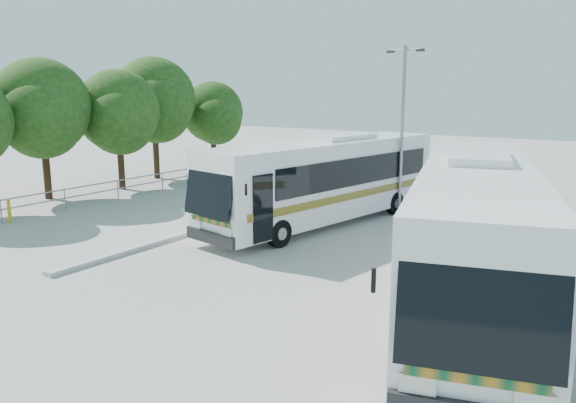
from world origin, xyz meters
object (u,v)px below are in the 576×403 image
Objects in this scene: tree_far_e at (213,112)px; coach_main at (326,179)px; tree_far_d at (155,99)px; coach_adjacent at (475,229)px; bollard at (9,211)px; tree_far_b at (42,107)px; tree_far_c at (119,111)px; lamppost at (402,124)px.

coach_main is at bearing -32.73° from tree_far_e.
coach_main is at bearing -16.71° from tree_far_d.
coach_adjacent is 13.38× the size of bollard.
tree_far_b reaches higher than coach_adjacent.
tree_far_c reaches higher than coach_adjacent.
coach_adjacent is at bearing -46.31° from lamppost.
bollard is (3.61, -11.61, -4.32)m from tree_far_d.
tree_far_c is at bearing -72.17° from tree_far_d.
tree_far_b is at bearing -87.77° from tree_far_d.
tree_far_e is at bearing 81.37° from tree_far_d.
bollard is at bearing -72.72° from tree_far_d.
tree_far_e is 6.03× the size of bollard.
tree_far_e is 16.67m from lamppost.
lamppost reaches higher than tree_far_b.
lamppost is (15.16, 2.50, -0.27)m from tree_far_c.
tree_far_c reaches higher than tree_far_e.
coach_main is at bearing 127.72° from coach_adjacent.
tree_far_d is 24.25m from coach_adjacent.
tree_far_d reaches higher than tree_far_c.
coach_main is 12.67× the size of bollard.
tree_far_c is at bearing -172.91° from coach_main.
coach_adjacent is at bearing -33.91° from tree_far_e.
tree_far_b reaches higher than tree_far_e.
tree_far_c is 13.47m from coach_main.
coach_adjacent is at bearing -26.17° from coach_main.
coach_adjacent is (7.56, -5.49, 0.11)m from coach_main.
tree_far_d is 16.42m from lamppost.
tree_far_e is (0.39, 12.10, -0.68)m from tree_far_b.
tree_far_d reaches higher than bollard.
bollard is (-18.37, -1.79, -1.48)m from coach_adjacent.
tree_far_e is 0.45× the size of coach_adjacent.
coach_adjacent is 18.52m from bollard.
lamppost reaches higher than tree_far_e.
coach_main is (14.13, 3.27, -2.71)m from tree_far_b.
tree_far_d is 7.46× the size of bollard.
lamppost is at bearing 21.72° from tree_far_b.
coach_adjacent is 1.82× the size of lamppost.
tree_far_d reaches higher than lamppost.
tree_far_e is at bearing 88.17° from tree_far_b.
tree_far_d is (-1.19, 3.70, 0.56)m from tree_far_c.
tree_far_e is at bearing 170.50° from lamppost.
tree_far_e is 16.46m from coach_main.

